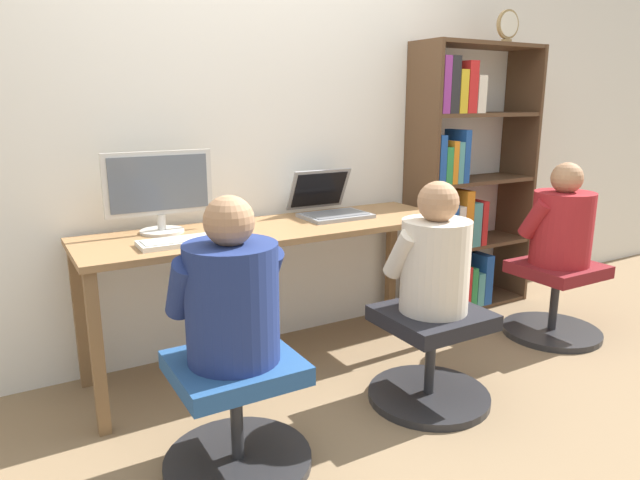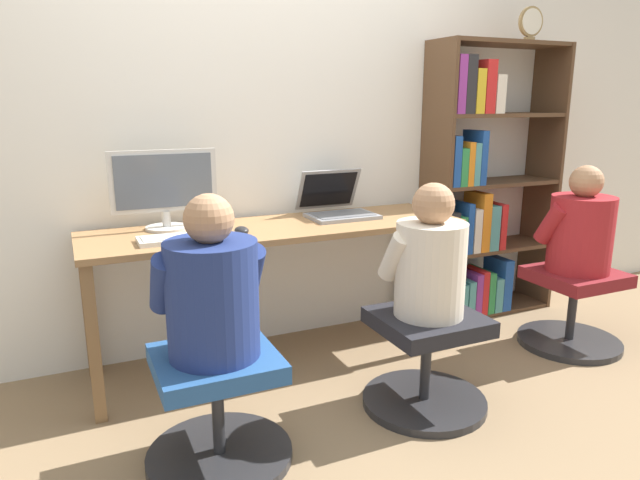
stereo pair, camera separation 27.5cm
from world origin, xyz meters
The scene contains 15 objects.
ground_plane centered at (0.00, 0.00, 0.00)m, with size 14.00×14.00×0.00m, color #846B4C.
wall_back centered at (0.00, 0.63, 1.30)m, with size 10.00×0.05×2.60m.
desk centered at (0.00, 0.28, 0.66)m, with size 1.93×0.56×0.74m.
desktop_monitor centered at (-0.53, 0.43, 0.94)m, with size 0.51×0.21×0.39m.
laptop centered at (0.39, 0.38, 0.79)m, with size 0.36×0.37×0.25m.
keyboard centered at (-0.49, 0.16, 0.75)m, with size 0.42×0.16×0.03m.
computer_mouse_by_keyboard centered at (-0.23, 0.16, 0.76)m, with size 0.07×0.09×0.04m.
office_chair_left centered at (-0.52, -0.44, 0.23)m, with size 0.57×0.57×0.44m.
office_chair_right centered at (0.44, -0.43, 0.23)m, with size 0.57×0.57×0.44m.
person_at_monitor centered at (-0.52, -0.44, 0.69)m, with size 0.41×0.34×0.61m.
person_at_laptop centered at (0.44, -0.43, 0.69)m, with size 0.38×0.31×0.59m.
bookshelf centered at (1.38, 0.42, 0.76)m, with size 0.89×0.31×1.71m.
desk_clock centered at (1.63, 0.35, 1.81)m, with size 0.17×0.03×0.19m.
office_chair_side centered at (1.58, -0.21, 0.23)m, with size 0.57×0.57×0.44m.
person_near_shelf centered at (1.58, -0.21, 0.68)m, with size 0.41×0.34×0.59m.
Camera 1 is at (-1.22, -2.27, 1.36)m, focal length 32.00 mm.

